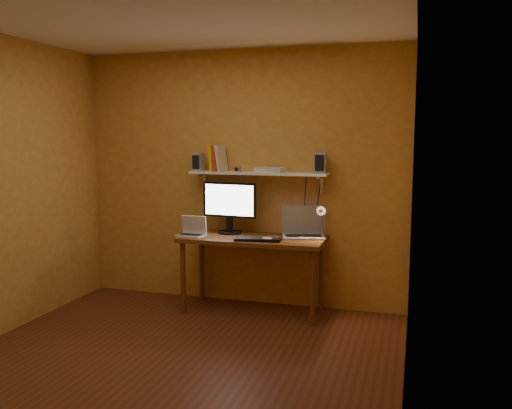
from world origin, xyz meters
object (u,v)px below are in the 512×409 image
(monitor, at_px, (229,205))
(netbook, at_px, (192,231))
(shelf_camera, at_px, (237,169))
(speaker_left, at_px, (198,162))
(router, at_px, (271,170))
(desk_lamp, at_px, (323,217))
(wall_shelf, at_px, (258,173))
(mouse, at_px, (267,239))
(desk, at_px, (253,246))
(laptop, at_px, (303,229))
(speaker_right, at_px, (320,163))
(keyboard, at_px, (258,239))

(monitor, height_order, netbook, monitor)
(shelf_camera, bearing_deg, speaker_left, 172.34)
(router, bearing_deg, shelf_camera, -171.05)
(netbook, distance_m, router, 0.98)
(desk_lamp, bearing_deg, wall_shelf, 174.12)
(netbook, distance_m, shelf_camera, 0.75)
(wall_shelf, height_order, mouse, wall_shelf)
(desk, xyz_separation_m, router, (0.13, 0.18, 0.73))
(mouse, xyz_separation_m, shelf_camera, (-0.39, 0.28, 0.63))
(wall_shelf, relative_size, monitor, 2.45)
(mouse, bearing_deg, monitor, 161.25)
(wall_shelf, bearing_deg, router, -7.29)
(desk_lamp, bearing_deg, router, 174.47)
(shelf_camera, bearing_deg, laptop, 3.04)
(mouse, xyz_separation_m, speaker_left, (-0.83, 0.34, 0.70))
(speaker_left, bearing_deg, wall_shelf, 7.25)
(speaker_right, bearing_deg, speaker_left, 178.26)
(monitor, bearing_deg, netbook, -133.69)
(laptop, xyz_separation_m, netbook, (-1.05, -0.27, -0.02))
(desk_lamp, bearing_deg, netbook, -169.13)
(speaker_left, bearing_deg, keyboard, -18.74)
(speaker_left, xyz_separation_m, speaker_right, (1.26, 0.01, 0.01))
(desk, height_order, shelf_camera, shelf_camera)
(monitor, xyz_separation_m, speaker_left, (-0.35, 0.04, 0.43))
(laptop, bearing_deg, keyboard, -154.90)
(keyboard, xyz_separation_m, speaker_left, (-0.74, 0.35, 0.70))
(wall_shelf, height_order, speaker_right, speaker_right)
(desk, distance_m, router, 0.77)
(desk_lamp, height_order, router, router)
(keyboard, bearing_deg, router, 77.37)
(router, bearing_deg, speaker_left, 179.47)
(wall_shelf, relative_size, netbook, 5.13)
(wall_shelf, height_order, speaker_left, speaker_left)
(desk, bearing_deg, wall_shelf, 90.00)
(desk, bearing_deg, desk_lamp, 10.81)
(speaker_right, bearing_deg, mouse, -143.04)
(router, bearing_deg, desk_lamp, -5.53)
(wall_shelf, distance_m, keyboard, 0.70)
(wall_shelf, xyz_separation_m, netbook, (-0.59, -0.31, -0.55))
(monitor, bearing_deg, shelf_camera, -5.35)
(wall_shelf, xyz_separation_m, router, (0.13, -0.02, 0.04))
(desk, relative_size, speaker_right, 7.07)
(laptop, distance_m, router, 0.66)
(monitor, height_order, shelf_camera, shelf_camera)
(monitor, distance_m, keyboard, 0.57)
(desk_lamp, bearing_deg, mouse, -149.33)
(desk_lamp, height_order, shelf_camera, shelf_camera)
(netbook, relative_size, speaker_left, 1.50)
(wall_shelf, bearing_deg, keyboard, -74.59)
(laptop, height_order, keyboard, laptop)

